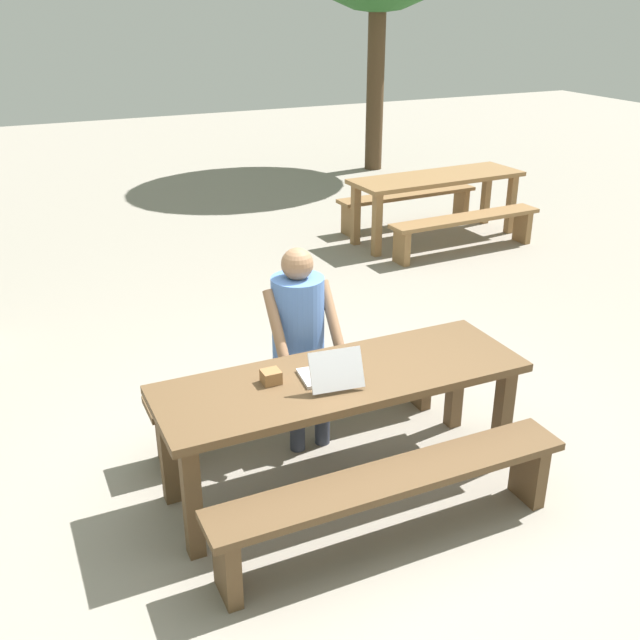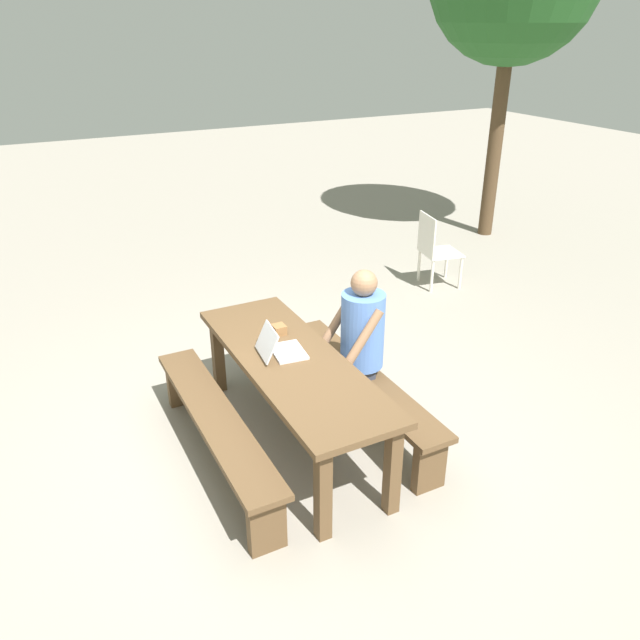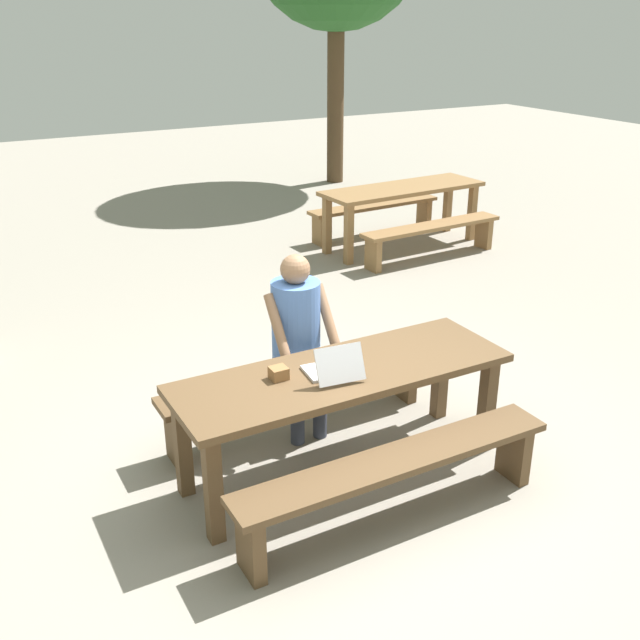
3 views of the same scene
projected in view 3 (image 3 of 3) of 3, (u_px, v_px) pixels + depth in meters
name	position (u px, v px, depth m)	size (l,w,h in m)	color
ground_plane	(342.00, 469.00, 4.92)	(30.00, 30.00, 0.00)	gray
picnic_table_front	(343.00, 385.00, 4.67)	(2.19, 0.72, 0.75)	brown
bench_near	(396.00, 472.00, 4.29)	(2.06, 0.30, 0.45)	brown
bench_far	(299.00, 385.00, 5.28)	(2.06, 0.30, 0.45)	brown
laptop	(334.00, 368.00, 4.52)	(0.34, 0.36, 0.23)	silver
small_pouch	(279.00, 373.00, 4.49)	(0.10, 0.10, 0.08)	olive
person_seated	(298.00, 332.00, 5.08)	(0.45, 0.43, 1.33)	#333847
picnic_table_mid	(403.00, 196.00, 9.27)	(2.17, 0.78, 0.78)	olive
bench_mid_south	(432.00, 233.00, 8.93)	(1.94, 0.39, 0.43)	olive
bench_mid_north	(374.00, 211.00, 9.87)	(1.94, 0.39, 0.43)	olive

